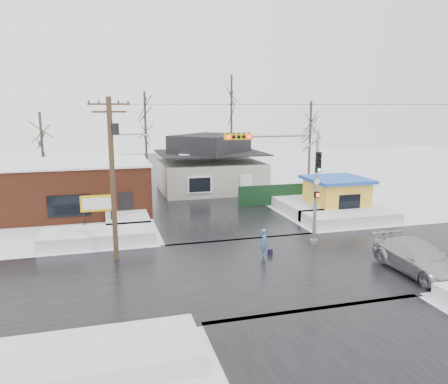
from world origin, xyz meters
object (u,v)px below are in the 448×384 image
object	(u,v)px
kiosk	(336,195)
pedestrian	(264,243)
traffic_signal	(293,174)
marquee_sign	(97,204)
car	(418,258)
utility_pole	(113,170)

from	to	relation	value
kiosk	pedestrian	distance (m)	12.40
traffic_signal	pedestrian	world-z (taller)	traffic_signal
marquee_sign	car	xyz separation A→B (m)	(15.91, -12.34, -1.11)
kiosk	car	size ratio (longest dim) A/B	0.82
marquee_sign	kiosk	size ratio (longest dim) A/B	0.55
utility_pole	pedestrian	bearing A→B (deg)	-11.89
traffic_signal	marquee_sign	size ratio (longest dim) A/B	2.75
car	kiosk	bearing A→B (deg)	77.41
kiosk	car	world-z (taller)	kiosk
traffic_signal	kiosk	world-z (taller)	traffic_signal
utility_pole	car	bearing A→B (deg)	-23.17
kiosk	pedestrian	bearing A→B (deg)	-138.43
marquee_sign	car	bearing A→B (deg)	-37.81
utility_pole	car	world-z (taller)	utility_pole
traffic_signal	pedestrian	bearing A→B (deg)	-151.62
traffic_signal	utility_pole	distance (m)	10.39
marquee_sign	car	distance (m)	20.17
traffic_signal	kiosk	xyz separation A→B (m)	(7.07, 7.03, -3.08)
marquee_sign	car	size ratio (longest dim) A/B	0.46
kiosk	pedestrian	size ratio (longest dim) A/B	2.89
marquee_sign	pedestrian	size ratio (longest dim) A/B	1.60
kiosk	pedestrian	world-z (taller)	kiosk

